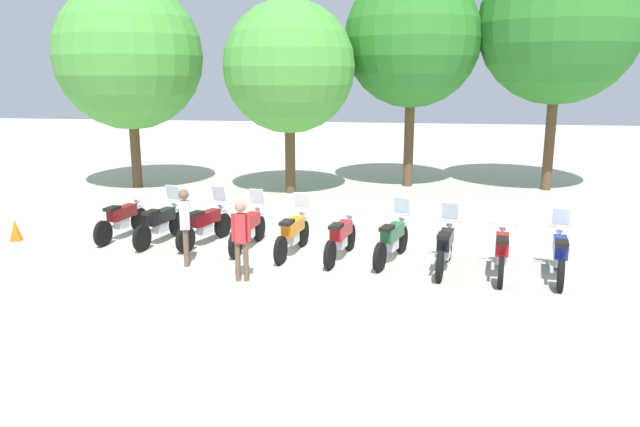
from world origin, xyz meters
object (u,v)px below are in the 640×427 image
Objects in this scene: tree_3 at (559,24)px; motorcycle_4 at (293,233)px; person_1 at (185,221)px; motorcycle_7 at (445,246)px; motorcycle_9 at (560,254)px; motorcycle_3 at (248,228)px; tree_1 at (289,67)px; motorcycle_0 at (122,219)px; motorcycle_1 at (161,222)px; motorcycle_6 at (392,239)px; tree_2 at (412,39)px; motorcycle_2 at (206,224)px; tree_0 at (129,56)px; traffic_cone at (16,230)px; motorcycle_8 at (501,252)px; person_0 at (241,235)px; motorcycle_5 at (341,237)px.

motorcycle_4 is at bearing -128.46° from tree_3.
tree_3 reaches higher than person_1.
motorcycle_9 is at bearing -85.90° from motorcycle_7.
tree_1 is (-0.44, 7.17, 3.85)m from motorcycle_3.
motorcycle_1 is (1.16, -0.25, 0.01)m from motorcycle_0.
motorcycle_1 is 0.99× the size of motorcycle_3.
motorcycle_0 is 4.68m from motorcycle_4.
motorcycle_6 is (6.94, -0.92, 0.01)m from motorcycle_0.
tree_2 is at bearing 179.95° from tree_3.
motorcycle_2 is 1.24× the size of person_1.
motorcycle_3 is 4.71m from motorcycle_7.
tree_0 is at bearing 67.14° from motorcycle_9.
motorcycle_2 and motorcycle_7 have the same top height.
motorcycle_1 reaches higher than traffic_cone.
motorcycle_8 is 1.28× the size of person_1.
tree_1 is (-3.91, 7.66, 3.85)m from motorcycle_6.
tree_1 reaches higher than motorcycle_2.
tree_2 reaches higher than person_0.
person_1 is (2.48, -1.95, 0.50)m from motorcycle_0.
person_1 is (-2.14, -1.22, 0.49)m from motorcycle_4.
motorcycle_7 is 1.31× the size of person_0.
tree_2 is (9.99, 1.83, 0.61)m from tree_0.
motorcycle_9 is (4.62, -0.64, 0.01)m from motorcycle_5.
motorcycle_9 is (5.77, -0.84, 0.00)m from motorcycle_4.
tree_1 reaches higher than motorcycle_5.
tree_1 is at bearing -178.16° from person_0.
person_0 reaches higher than motorcycle_6.
motorcycle_4 and motorcycle_9 have the same top height.
motorcycle_8 is (3.46, -0.62, 0.00)m from motorcycle_5.
motorcycle_8 is 15.37m from tree_0.
person_0 is at bearing -54.77° from tree_0.
tree_3 reaches higher than motorcycle_1.
motorcycle_4 is at bearing -86.03° from motorcycle_2.
motorcycle_2 is at bearing -79.03° from motorcycle_1.
motorcycle_0 is 2.66m from traffic_cone.
person_0 is (-1.80, -1.83, 0.46)m from motorcycle_5.
person_1 is 0.26× the size of tree_1.
motorcycle_6 is (3.47, -0.49, 0.00)m from motorcycle_3.
tree_2 is at bearing 19.00° from motorcycle_8.
person_0 is 0.25× the size of tree_1.
motorcycle_7 is 1.17m from motorcycle_8.
motorcycle_3 is at bearing 87.93° from motorcycle_7.
person_1 is at bearing -132.44° from motorcycle_1.
motorcycle_6 is (4.62, -0.70, 0.00)m from motorcycle_2.
motorcycle_6 is 3.52m from motorcycle_9.
person_0 is 0.19× the size of tree_3.
motorcycle_6 is 9.51m from traffic_cone.
motorcycle_8 is 11.05m from tree_1.
motorcycle_4 reaches higher than motorcycle_0.
tree_1 is at bearing -5.03° from motorcycle_1.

